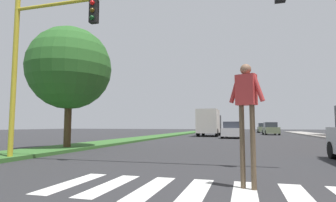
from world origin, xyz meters
The scene contains 10 objects.
ground_plane centered at (0.00, 30.00, 0.00)m, with size 140.00×140.00×0.00m, color #2D2D30.
crosswalk centered at (0.00, 8.80, 0.00)m, with size 6.75×2.20×0.01m.
median_strip centered at (-8.51, 28.00, 0.07)m, with size 2.50×64.00×0.15m, color #386B2D.
tree_mid centered at (-8.35, 15.78, 4.26)m, with size 4.35×4.35×6.30m.
traffic_light_gantry centered at (-4.27, 11.46, 4.43)m, with size 10.79×0.30×6.00m.
pedestrian_performer centered at (0.52, 9.21, 1.66)m, with size 0.72×0.37×2.49m.
sedan_midblock centered at (-0.67, 31.79, 0.76)m, with size 2.05×4.44×1.63m.
sedan_distant centered at (3.95, 43.11, 0.79)m, with size 2.04×4.24×1.70m.
sedan_far_horizon centered at (3.72, 54.42, 0.78)m, with size 1.90×4.24×1.69m.
truck_box_delivery centered at (-3.52, 36.25, 1.63)m, with size 2.40×6.20×3.10m.
Camera 1 is at (0.46, 3.52, 1.24)m, focal length 29.15 mm.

